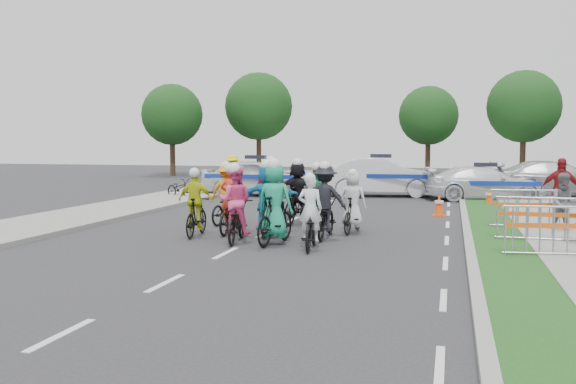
% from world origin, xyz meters
% --- Properties ---
extents(ground, '(90.00, 90.00, 0.00)m').
position_xyz_m(ground, '(0.00, 0.00, 0.00)').
color(ground, '#28282B').
rests_on(ground, ground).
extents(curb_right, '(0.20, 60.00, 0.12)m').
position_xyz_m(curb_right, '(5.10, 5.00, 0.06)').
color(curb_right, gray).
rests_on(curb_right, ground).
extents(grass_strip, '(1.20, 60.00, 0.11)m').
position_xyz_m(grass_strip, '(5.80, 5.00, 0.06)').
color(grass_strip, '#1A3F14').
rests_on(grass_strip, ground).
extents(sidewalk_right, '(2.40, 60.00, 0.13)m').
position_xyz_m(sidewalk_right, '(7.60, 5.00, 0.07)').
color(sidewalk_right, gray).
rests_on(sidewalk_right, ground).
extents(sidewalk_left, '(3.00, 60.00, 0.13)m').
position_xyz_m(sidewalk_left, '(-6.50, 5.00, 0.07)').
color(sidewalk_left, gray).
rests_on(sidewalk_left, ground).
extents(rider_0, '(0.75, 1.73, 1.72)m').
position_xyz_m(rider_0, '(1.66, 0.97, 0.57)').
color(rider_0, black).
rests_on(rider_0, ground).
extents(rider_1, '(0.92, 1.98, 2.01)m').
position_xyz_m(rider_1, '(0.71, 1.41, 0.78)').
color(rider_1, black).
rests_on(rider_1, ground).
extents(rider_2, '(0.91, 1.94, 1.90)m').
position_xyz_m(rider_2, '(-0.29, 1.53, 0.70)').
color(rider_2, black).
rests_on(rider_2, ground).
extents(rider_3, '(0.91, 1.70, 1.75)m').
position_xyz_m(rider_3, '(-1.56, 2.13, 0.68)').
color(rider_3, black).
rests_on(rider_3, ground).
extents(rider_4, '(1.07, 1.89, 1.93)m').
position_xyz_m(rider_4, '(1.66, 2.64, 0.74)').
color(rider_4, black).
rests_on(rider_4, ground).
extents(rider_5, '(1.59, 1.90, 1.95)m').
position_xyz_m(rider_5, '(0.18, 2.64, 0.81)').
color(rider_5, black).
rests_on(rider_5, ground).
extents(rider_6, '(0.63, 1.80, 1.84)m').
position_xyz_m(rider_6, '(-0.88, 2.88, 0.61)').
color(rider_6, black).
rests_on(rider_6, ground).
extents(rider_7, '(0.76, 1.65, 1.69)m').
position_xyz_m(rider_7, '(2.20, 3.68, 0.66)').
color(rider_7, black).
rests_on(rider_7, ground).
extents(rider_8, '(0.77, 1.81, 1.84)m').
position_xyz_m(rider_8, '(1.12, 4.27, 0.68)').
color(rider_8, black).
rests_on(rider_8, ground).
extents(rider_9, '(1.03, 1.93, 1.99)m').
position_xyz_m(rider_9, '(-0.25, 4.56, 0.76)').
color(rider_9, black).
rests_on(rider_9, ground).
extents(rider_10, '(1.09, 1.87, 1.83)m').
position_xyz_m(rider_10, '(-1.62, 4.61, 0.71)').
color(rider_10, black).
rests_on(rider_10, ground).
extents(rider_11, '(1.60, 1.90, 1.92)m').
position_xyz_m(rider_11, '(0.37, 5.12, 0.81)').
color(rider_11, black).
rests_on(rider_11, ground).
extents(police_car_0, '(4.84, 2.14, 1.62)m').
position_xyz_m(police_car_0, '(-3.68, 14.07, 0.81)').
color(police_car_0, silver).
rests_on(police_car_0, ground).
extents(police_car_1, '(5.32, 2.57, 1.68)m').
position_xyz_m(police_car_1, '(1.69, 15.14, 0.84)').
color(police_car_1, silver).
rests_on(police_car_1, ground).
extents(police_car_2, '(4.97, 2.59, 1.38)m').
position_xyz_m(police_car_2, '(6.00, 14.16, 0.69)').
color(police_car_2, silver).
rests_on(police_car_2, ground).
extents(civilian_sedan, '(5.53, 2.66, 1.55)m').
position_xyz_m(civilian_sedan, '(9.05, 16.45, 0.78)').
color(civilian_sedan, '#A8A8AD').
rests_on(civilian_sedan, ground).
extents(spectator_1, '(0.81, 0.64, 1.60)m').
position_xyz_m(spectator_1, '(7.52, 4.75, 0.80)').
color(spectator_1, slate).
rests_on(spectator_1, ground).
extents(spectator_2, '(1.16, 0.59, 1.91)m').
position_xyz_m(spectator_2, '(7.85, 7.71, 0.95)').
color(spectator_2, maroon).
rests_on(spectator_2, ground).
extents(marshal_hiviz, '(1.29, 1.28, 1.78)m').
position_xyz_m(marshal_hiviz, '(-4.77, 14.11, 0.89)').
color(marshal_hiviz, '#DBE40C').
rests_on(marshal_hiviz, ground).
extents(barrier_0, '(2.04, 0.73, 1.12)m').
position_xyz_m(barrier_0, '(6.70, 0.83, 0.56)').
color(barrier_0, '#A5A8AD').
rests_on(barrier_0, ground).
extents(barrier_1, '(2.02, 0.60, 1.12)m').
position_xyz_m(barrier_1, '(6.70, 2.86, 0.56)').
color(barrier_1, '#A5A8AD').
rests_on(barrier_1, ground).
extents(barrier_2, '(2.04, 0.72, 1.12)m').
position_xyz_m(barrier_2, '(6.70, 5.23, 0.56)').
color(barrier_2, '#A5A8AD').
rests_on(barrier_2, ground).
extents(cone_0, '(0.40, 0.40, 0.70)m').
position_xyz_m(cone_0, '(4.31, 8.23, 0.34)').
color(cone_0, '#F24C0C').
rests_on(cone_0, ground).
extents(cone_1, '(0.40, 0.40, 0.70)m').
position_xyz_m(cone_1, '(6.04, 11.75, 0.34)').
color(cone_1, '#F24C0C').
rests_on(cone_1, ground).
extents(parked_bike, '(1.67, 1.24, 0.84)m').
position_xyz_m(parked_bike, '(-6.41, 12.06, 0.42)').
color(parked_bike, black).
rests_on(parked_bike, ground).
extents(tree_0, '(4.20, 4.20, 6.30)m').
position_xyz_m(tree_0, '(-14.00, 28.00, 4.19)').
color(tree_0, '#382619').
rests_on(tree_0, ground).
extents(tree_1, '(4.55, 4.55, 6.82)m').
position_xyz_m(tree_1, '(9.00, 30.00, 4.54)').
color(tree_1, '#382619').
rests_on(tree_1, ground).
extents(tree_3, '(4.90, 4.90, 7.35)m').
position_xyz_m(tree_3, '(-9.00, 32.00, 4.89)').
color(tree_3, '#382619').
rests_on(tree_3, ground).
extents(tree_4, '(4.20, 4.20, 6.30)m').
position_xyz_m(tree_4, '(3.00, 34.00, 4.19)').
color(tree_4, '#382619').
rests_on(tree_4, ground).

